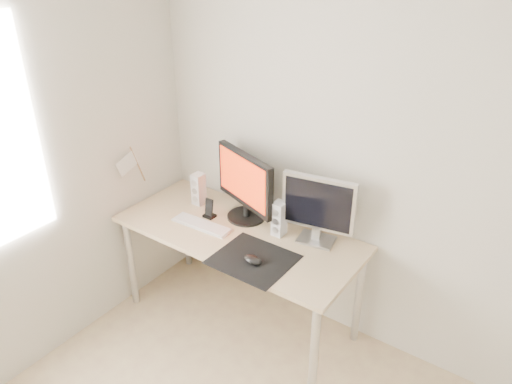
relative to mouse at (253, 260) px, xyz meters
The scene contains 11 objects.
wall_back 1.01m from the mouse, 42.37° to the left, with size 3.50×3.50×0.00m, color beige.
mousepad 0.04m from the mouse, 123.69° to the left, with size 0.45×0.40×0.00m, color black.
mouse is the anchor object (origin of this frame).
desk 0.37m from the mouse, 140.91° to the left, with size 1.60×0.70×0.73m.
main_monitor 0.56m from the mouse, 131.22° to the left, with size 0.53×0.33×0.47m.
second_monitor 0.50m from the mouse, 66.32° to the left, with size 0.45×0.20×0.43m.
speaker_left 0.81m from the mouse, 153.49° to the left, with size 0.07×0.09×0.23m.
speaker_right 0.36m from the mouse, 97.84° to the left, with size 0.07×0.09×0.23m.
keyboard 0.53m from the mouse, 164.40° to the left, with size 0.43×0.14×0.02m.
phone_dock 0.60m from the mouse, 154.58° to the left, with size 0.07×0.06×0.13m.
pennant 1.11m from the mouse, behind, with size 0.01×0.23×0.29m.
Camera 1 is at (0.72, -0.75, 2.44)m, focal length 35.00 mm.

